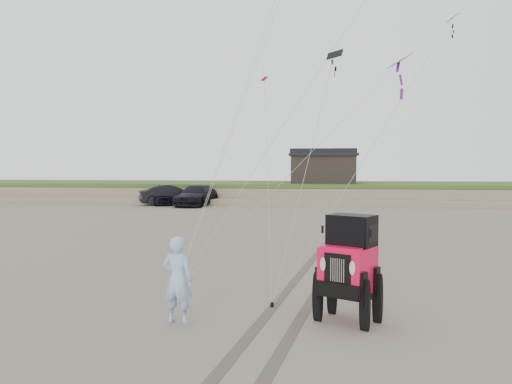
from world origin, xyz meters
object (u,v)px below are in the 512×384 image
cabin (323,167)px  truck_b (171,195)px  jeep (348,280)px  truck_a (161,197)px  man (177,280)px  truck_c (197,195)px

cabin → truck_b: bearing=-152.4°
jeep → truck_b: bearing=142.2°
cabin → truck_b: cabin is taller
truck_a → truck_b: 0.90m
truck_a → jeep: 34.13m
cabin → jeep: 38.06m
cabin → man: bearing=-95.1°
truck_a → man: size_ratio=2.23×
cabin → truck_b: 15.03m
cabin → jeep: bearing=-89.8°
truck_c → jeep: bearing=-64.1°
man → cabin: bearing=-86.3°
truck_a → truck_c: (3.31, -0.48, 0.16)m
jeep → truck_c: bearing=138.7°
jeep → truck_a: bearing=143.6°
jeep → man: size_ratio=2.65×
truck_b → man: bearing=173.6°
truck_b → jeep: bearing=179.8°
truck_a → truck_c: 3.34m
cabin → truck_b: (-13.16, -6.87, -2.36)m
truck_a → truck_c: size_ratio=0.69×
truck_c → jeep: (10.90, -30.56, 0.06)m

